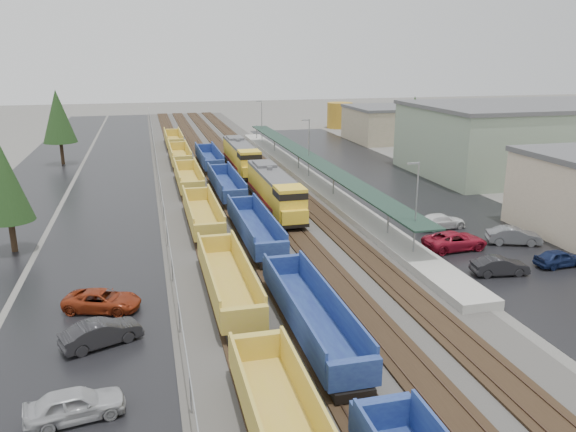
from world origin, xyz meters
name	(u,v)px	position (x,y,z in m)	size (l,w,h in m)	color
ballast_strip	(225,169)	(0.00, 60.00, 0.04)	(20.00, 160.00, 0.08)	#302D2B
trackbed	(225,169)	(0.00, 60.00, 0.16)	(14.60, 160.00, 0.22)	black
west_parking_lot	(116,175)	(-15.00, 60.00, 0.01)	(10.00, 160.00, 0.02)	black
west_road	(38,179)	(-25.00, 60.00, 0.01)	(9.00, 160.00, 0.02)	black
east_commuter_lot	(376,177)	(19.00, 50.00, 0.01)	(16.00, 100.00, 0.02)	black
station_platform	(309,175)	(9.50, 50.01, 0.73)	(3.00, 80.00, 8.00)	#9E9B93
chainlink_fence	(157,164)	(-9.50, 58.44, 1.61)	(0.08, 160.04, 2.02)	gray
industrial_buildings	(521,145)	(37.76, 45.85, 4.25)	(32.52, 75.30, 9.50)	#C0AE93
distant_hills	(282,94)	(44.79, 210.68, 0.00)	(301.00, 140.00, 25.20)	#51634D
tree_west_near	(5,184)	(-22.00, 30.00, 5.82)	(3.96, 3.96, 9.00)	#332316
tree_west_far	(58,116)	(-23.00, 70.00, 7.12)	(4.84, 4.84, 11.00)	#332316
tree_east	(414,120)	(28.00, 58.00, 6.47)	(4.40, 4.40, 10.00)	#332316
locomotive_lead	(275,190)	(2.00, 36.99, 2.21)	(2.75, 18.10, 4.10)	black
locomotive_trail	(241,156)	(2.00, 57.99, 2.21)	(2.75, 18.10, 4.10)	black
well_string_yellow	(202,215)	(-6.00, 33.01, 1.21)	(2.77, 113.70, 2.45)	gold
well_string_blue	(254,228)	(-2.00, 27.69, 1.19)	(2.71, 85.17, 2.40)	navy
storage_tank	(340,115)	(31.40, 100.61, 2.78)	(5.56, 5.56, 5.56)	#AF8023
parked_car_west_a	(75,405)	(-14.61, 4.96, 0.75)	(4.39, 1.76, 1.49)	#A9AAAE
parked_car_west_b	(101,333)	(-13.90, 11.74, 0.74)	(4.48, 1.56, 1.48)	black
parked_car_west_c	(102,301)	(-14.12, 16.42, 0.68)	(4.87, 2.25, 1.35)	maroon
parked_car_east_a	(500,266)	(14.34, 15.48, 0.70)	(4.22, 1.47, 1.39)	black
parked_car_east_b	(455,241)	(14.06, 21.42, 0.76)	(5.48, 2.53, 1.52)	maroon
parked_car_east_c	(441,221)	(15.89, 27.06, 0.70)	(4.82, 1.96, 1.40)	silver
parked_car_east_d	(559,258)	(19.85, 15.86, 0.68)	(3.97, 1.60, 1.35)	#121E44
parked_car_east_e	(514,236)	(19.71, 21.38, 0.75)	(4.55, 1.59, 1.50)	#595B5E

